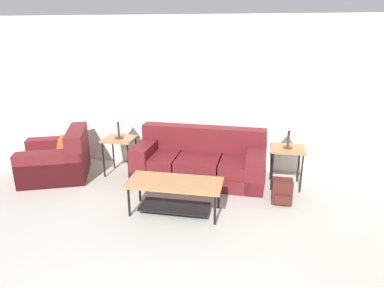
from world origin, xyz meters
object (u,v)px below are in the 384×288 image
at_px(armchair, 58,160).
at_px(side_table_right, 287,152).
at_px(couch, 200,162).
at_px(coffee_table, 175,190).
at_px(backpack, 282,192).
at_px(table_lamp_right, 290,122).
at_px(side_table_left, 119,142).
at_px(table_lamp_left, 117,114).

xyz_separation_m(armchair, side_table_right, (3.73, 0.30, 0.28)).
bearing_deg(couch, armchair, -171.86).
distance_m(armchair, coffee_table, 2.37).
bearing_deg(backpack, armchair, 175.52).
xyz_separation_m(side_table_right, table_lamp_right, (-0.00, 0.00, 0.48)).
height_order(couch, armchair, couch).
distance_m(armchair, side_table_right, 3.75).
distance_m(side_table_left, table_lamp_left, 0.48).
height_order(coffee_table, backpack, coffee_table).
bearing_deg(armchair, coffee_table, -20.75).
relative_size(armchair, coffee_table, 1.06).
xyz_separation_m(side_table_left, table_lamp_right, (2.74, 0.00, 0.48)).
bearing_deg(armchair, couch, 8.14).
bearing_deg(couch, table_lamp_right, -1.42).
height_order(side_table_right, backpack, side_table_right).
distance_m(armchair, table_lamp_right, 3.82).
distance_m(table_lamp_left, table_lamp_right, 2.74).
relative_size(couch, table_lamp_left, 3.97).
relative_size(side_table_right, backpack, 1.84).
relative_size(side_table_left, side_table_right, 1.00).
bearing_deg(backpack, table_lamp_left, 167.52).
xyz_separation_m(side_table_left, backpack, (2.66, -0.59, -0.39)).
relative_size(armchair, backpack, 3.87).
bearing_deg(table_lamp_left, coffee_table, -42.93).
bearing_deg(table_lamp_right, armchair, -175.35).
bearing_deg(backpack, side_table_right, 82.16).
xyz_separation_m(couch, side_table_left, (-1.37, -0.03, 0.27)).
xyz_separation_m(coffee_table, backpack, (1.43, 0.55, -0.16)).
height_order(table_lamp_left, backpack, table_lamp_left).
bearing_deg(couch, side_table_left, -178.58).
xyz_separation_m(couch, side_table_right, (1.37, -0.03, 0.27)).
bearing_deg(table_lamp_right, side_table_right, 0.00).
bearing_deg(couch, backpack, -25.80).
bearing_deg(coffee_table, backpack, 21.05).
distance_m(coffee_table, side_table_left, 1.69).
distance_m(couch, side_table_left, 1.40).
height_order(coffee_table, table_lamp_right, table_lamp_right).
relative_size(side_table_right, table_lamp_left, 1.19).
relative_size(table_lamp_right, backpack, 1.55).
xyz_separation_m(couch, backpack, (1.29, -0.62, -0.13)).
bearing_deg(armchair, table_lamp_right, 4.65).
relative_size(coffee_table, backpack, 3.65).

